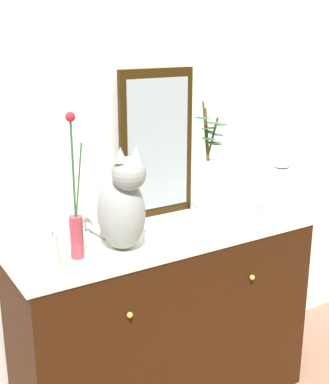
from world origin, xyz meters
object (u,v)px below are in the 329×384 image
at_px(sideboard, 165,322).
at_px(cat_sitting, 122,206).
at_px(candle_pillar, 54,252).
at_px(bowl_porcelain, 206,223).
at_px(vase_glass_clear, 207,182).
at_px(jar_lidded_porcelain, 281,188).
at_px(mirror_leaning, 157,144).
at_px(vase_slim_green, 76,223).

xyz_separation_m(sideboard, cat_sitting, (-0.23, -0.07, 0.62)).
relative_size(sideboard, candle_pillar, 9.65).
bearing_deg(sideboard, candle_pillar, -169.37).
bearing_deg(bowl_porcelain, vase_glass_clear, -74.99).
bearing_deg(bowl_porcelain, candle_pillar, -178.38).
relative_size(cat_sitting, jar_lidded_porcelain, 1.38).
distance_m(bowl_porcelain, vase_glass_clear, 0.19).
distance_m(vase_glass_clear, candle_pillar, 0.71).
relative_size(vase_glass_clear, candle_pillar, 3.50).
distance_m(mirror_leaning, cat_sitting, 0.45).
bearing_deg(vase_glass_clear, vase_slim_green, 176.93).
height_order(mirror_leaning, vase_slim_green, mirror_leaning).
xyz_separation_m(cat_sitting, jar_lidded_porcelain, (0.79, -0.05, -0.04)).
relative_size(sideboard, bowl_porcelain, 6.00).
bearing_deg(candle_pillar, vase_slim_green, 23.94).
bearing_deg(sideboard, bowl_porcelain, -26.73).
bearing_deg(sideboard, mirror_leaning, 67.36).
bearing_deg(vase_glass_clear, candle_pillar, -178.54).
xyz_separation_m(cat_sitting, bowl_porcelain, (0.39, -0.01, -0.15)).
xyz_separation_m(cat_sitting, candle_pillar, (-0.30, -0.03, -0.11)).
height_order(vase_slim_green, candle_pillar, vase_slim_green).
relative_size(bowl_porcelain, jar_lidded_porcelain, 0.73).
distance_m(mirror_leaning, vase_slim_green, 0.60).
bearing_deg(candle_pillar, vase_glass_clear, 1.46).
xyz_separation_m(vase_slim_green, candle_pillar, (-0.11, -0.05, -0.07)).
height_order(sideboard, cat_sitting, cat_sitting).
distance_m(cat_sitting, bowl_porcelain, 0.42).
relative_size(cat_sitting, bowl_porcelain, 1.88).
relative_size(vase_slim_green, jar_lidded_porcelain, 1.80).
distance_m(bowl_porcelain, jar_lidded_porcelain, 0.41).
bearing_deg(cat_sitting, sideboard, 15.75).
height_order(vase_slim_green, bowl_porcelain, vase_slim_green).
relative_size(cat_sitting, candle_pillar, 3.03).
height_order(jar_lidded_porcelain, candle_pillar, jar_lidded_porcelain).
bearing_deg(bowl_porcelain, cat_sitting, 177.92).
height_order(mirror_leaning, jar_lidded_porcelain, mirror_leaning).
relative_size(jar_lidded_porcelain, candle_pillar, 2.20).
xyz_separation_m(cat_sitting, vase_slim_green, (-0.19, 0.01, -0.04)).
relative_size(cat_sitting, vase_slim_green, 0.77).
relative_size(mirror_leaning, cat_sitting, 1.58).
xyz_separation_m(cat_sitting, vase_glass_clear, (0.39, -0.02, 0.04)).
distance_m(sideboard, cat_sitting, 0.66).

